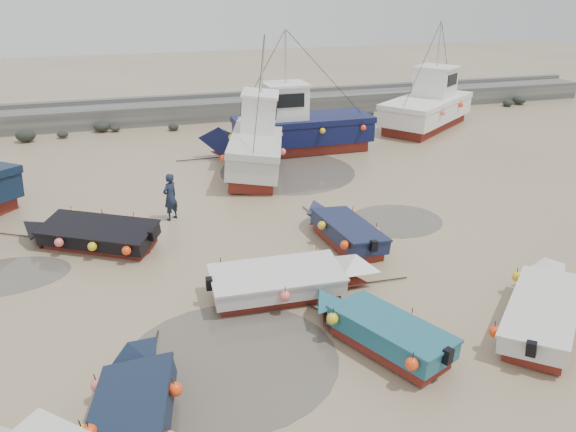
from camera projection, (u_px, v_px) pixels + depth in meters
name	position (u px, v px, depth m)	size (l,w,h in m)	color
ground	(274.00, 281.00, 17.08)	(120.00, 120.00, 0.00)	tan
seawall	(184.00, 111.00, 36.25)	(60.00, 4.92, 1.50)	slate
puddle_a	(230.00, 361.00, 13.49)	(5.27, 5.27, 0.01)	#554E44
puddle_b	(395.00, 220.00, 21.35)	(3.63, 3.63, 0.01)	#554E44
puddle_c	(3.00, 277.00, 17.31)	(4.01, 4.01, 0.01)	#554E44
puddle_d	(287.00, 171.00, 26.88)	(6.44, 6.44, 0.01)	#554E44
dinghy_1	(137.00, 412.00, 11.11)	(2.43, 5.70, 1.43)	maroon
dinghy_2	(378.00, 326.00, 13.85)	(2.90, 5.03, 1.43)	maroon
dinghy_3	(546.00, 306.00, 14.74)	(5.15, 4.91, 1.43)	maroon
dinghy_4	(90.00, 231.00, 19.14)	(5.72, 3.88, 1.43)	maroon
dinghy_5	(289.00, 278.00, 16.12)	(6.11, 2.29, 1.43)	maroon
dinghy_6	(342.00, 227.00, 19.43)	(2.00, 5.50, 1.43)	maroon
cabin_boat_1	(255.00, 142.00, 26.68)	(4.49, 9.69, 6.22)	maroon
cabin_boat_2	(292.00, 127.00, 29.35)	(10.37, 3.14, 6.22)	maroon
cabin_boat_3	(431.00, 105.00, 34.61)	(9.24, 7.44, 6.22)	maroon
person	(172.00, 219.00, 21.48)	(0.67, 0.44, 1.83)	#182136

